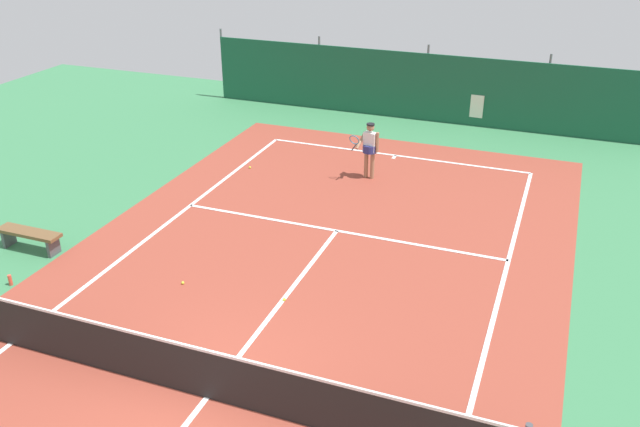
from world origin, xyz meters
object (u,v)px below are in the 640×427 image
parked_car (472,86)px  tennis_ball_midcourt (183,283)px  tennis_player (369,147)px  courtside_bench (29,235)px  tennis_ball_near_player (250,167)px  water_bottle (10,280)px  tennis_ball_by_sideline (284,300)px  tennis_net (205,373)px

parked_car → tennis_ball_midcourt: bearing=-99.5°
tennis_player → courtside_bench: 9.19m
tennis_ball_near_player → parked_car: bearing=58.9°
tennis_player → water_bottle: size_ratio=6.83×
tennis_ball_midcourt → water_bottle: (-3.39, -1.32, 0.09)m
tennis_player → courtside_bench: bearing=59.4°
tennis_ball_by_sideline → parked_car: (1.29, 14.73, 0.81)m
parked_car → tennis_net: bearing=-90.3°
tennis_ball_midcourt → courtside_bench: courtside_bench is taller
water_bottle → courtside_bench: bearing=116.3°
tennis_player → parked_car: bearing=-90.8°
tennis_net → water_bottle: bearing=164.1°
tennis_ball_midcourt → water_bottle: 3.64m
tennis_net → tennis_ball_by_sideline: tennis_net is taller
courtside_bench → water_bottle: bearing=-63.7°
tennis_net → courtside_bench: 6.98m
tennis_player → tennis_ball_midcourt: 7.30m
parked_car → courtside_bench: size_ratio=2.70×
tennis_ball_midcourt → parked_car: parked_car is taller
tennis_ball_midcourt → courtside_bench: bearing=179.1°
tennis_ball_near_player → tennis_ball_by_sideline: (3.84, -6.22, 0.00)m
tennis_net → tennis_ball_near_player: bearing=112.2°
tennis_ball_near_player → parked_car: 9.97m
tennis_ball_midcourt → parked_car: bearing=76.6°
tennis_ball_by_sideline → tennis_player: bearing=92.6°
tennis_net → tennis_ball_near_player: (-3.80, 9.32, -0.48)m
tennis_player → tennis_ball_by_sideline: size_ratio=24.85×
tennis_ball_by_sideline → parked_car: size_ratio=0.02×
tennis_player → tennis_ball_near_player: size_ratio=24.85×
parked_car → courtside_bench: bearing=-113.3°
tennis_player → tennis_ball_near_player: tennis_player is taller
tennis_net → tennis_player: tennis_player is taller
tennis_ball_by_sideline → courtside_bench: size_ratio=0.04×
tennis_net → parked_car: (1.33, 17.83, 0.33)m
tennis_ball_near_player → water_bottle: 7.93m
tennis_net → parked_car: 17.89m
tennis_ball_by_sideline → parked_car: 14.81m
tennis_ball_near_player → courtside_bench: (-2.51, -6.33, 0.34)m
tennis_ball_by_sideline → parked_car: bearing=85.0°
tennis_ball_near_player → tennis_net: bearing=-67.8°
courtside_bench → water_bottle: size_ratio=6.67×
tennis_net → tennis_player: bearing=91.6°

